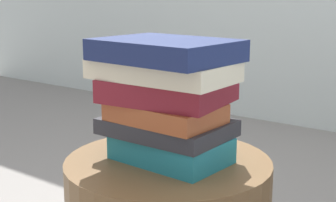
{
  "coord_description": "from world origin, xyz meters",
  "views": [
    {
      "loc": [
        0.62,
        -0.82,
        0.8
      ],
      "look_at": [
        0.0,
        0.0,
        0.57
      ],
      "focal_mm": 52.76,
      "sensor_mm": 36.0,
      "label": 1
    }
  ],
  "objects_px": {
    "book_charcoal": "(167,127)",
    "book_maroon": "(167,90)",
    "book_teal": "(172,148)",
    "book_navy": "(165,50)",
    "book_cream": "(162,70)",
    "book_rust": "(165,112)"
  },
  "relations": [
    {
      "from": "book_charcoal",
      "to": "book_maroon",
      "type": "height_order",
      "value": "book_maroon"
    },
    {
      "from": "book_charcoal",
      "to": "book_teal",
      "type": "bearing_deg",
      "value": -12.07
    },
    {
      "from": "book_charcoal",
      "to": "book_navy",
      "type": "distance_m",
      "value": 0.17
    },
    {
      "from": "book_charcoal",
      "to": "book_cream",
      "type": "xyz_separation_m",
      "value": [
        -0.0,
        -0.02,
        0.13
      ]
    },
    {
      "from": "book_rust",
      "to": "book_cream",
      "type": "bearing_deg",
      "value": 173.99
    },
    {
      "from": "book_teal",
      "to": "book_maroon",
      "type": "xyz_separation_m",
      "value": [
        -0.02,
        0.01,
        0.13
      ]
    },
    {
      "from": "book_teal",
      "to": "book_cream",
      "type": "height_order",
      "value": "book_cream"
    },
    {
      "from": "book_cream",
      "to": "book_charcoal",
      "type": "bearing_deg",
      "value": 86.08
    },
    {
      "from": "book_rust",
      "to": "book_teal",
      "type": "bearing_deg",
      "value": 56.28
    },
    {
      "from": "book_charcoal",
      "to": "book_cream",
      "type": "relative_size",
      "value": 0.89
    },
    {
      "from": "book_teal",
      "to": "book_charcoal",
      "type": "bearing_deg",
      "value": 170.89
    },
    {
      "from": "book_charcoal",
      "to": "book_navy",
      "type": "bearing_deg",
      "value": -62.95
    },
    {
      "from": "book_teal",
      "to": "book_maroon",
      "type": "height_order",
      "value": "book_maroon"
    },
    {
      "from": "book_charcoal",
      "to": "book_cream",
      "type": "bearing_deg",
      "value": -93.22
    },
    {
      "from": "book_rust",
      "to": "book_navy",
      "type": "relative_size",
      "value": 0.82
    },
    {
      "from": "book_charcoal",
      "to": "book_navy",
      "type": "height_order",
      "value": "book_navy"
    },
    {
      "from": "book_maroon",
      "to": "book_navy",
      "type": "height_order",
      "value": "book_navy"
    },
    {
      "from": "book_charcoal",
      "to": "book_rust",
      "type": "bearing_deg",
      "value": -67.56
    },
    {
      "from": "book_teal",
      "to": "book_charcoal",
      "type": "distance_m",
      "value": 0.05
    },
    {
      "from": "book_charcoal",
      "to": "book_cream",
      "type": "distance_m",
      "value": 0.13
    },
    {
      "from": "book_rust",
      "to": "book_cream",
      "type": "relative_size",
      "value": 0.76
    },
    {
      "from": "book_maroon",
      "to": "book_cream",
      "type": "relative_size",
      "value": 0.84
    }
  ]
}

